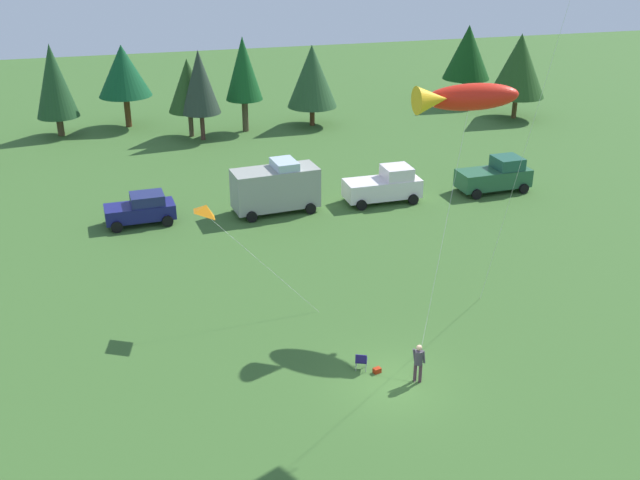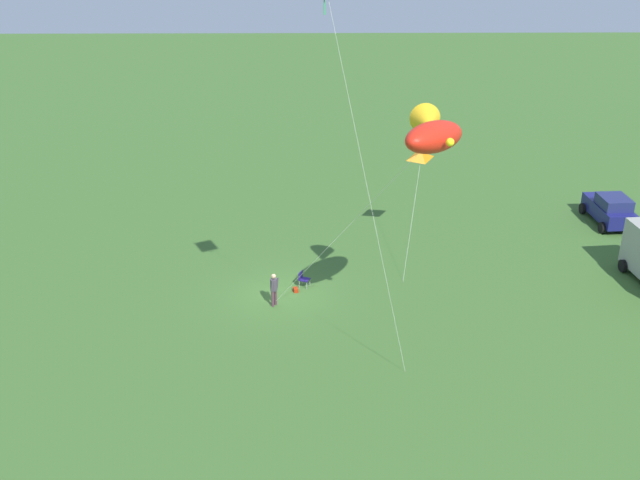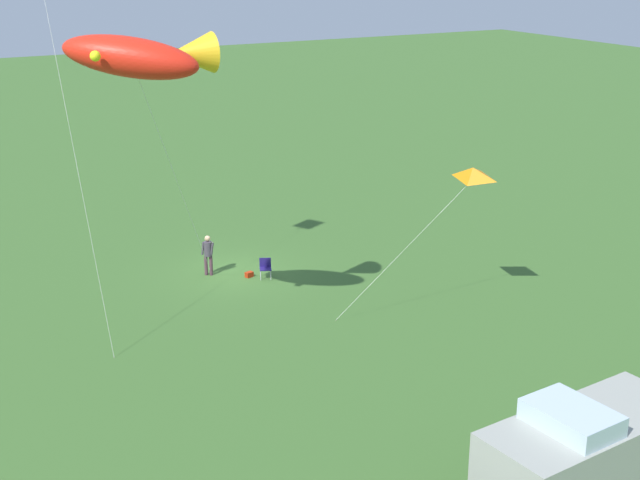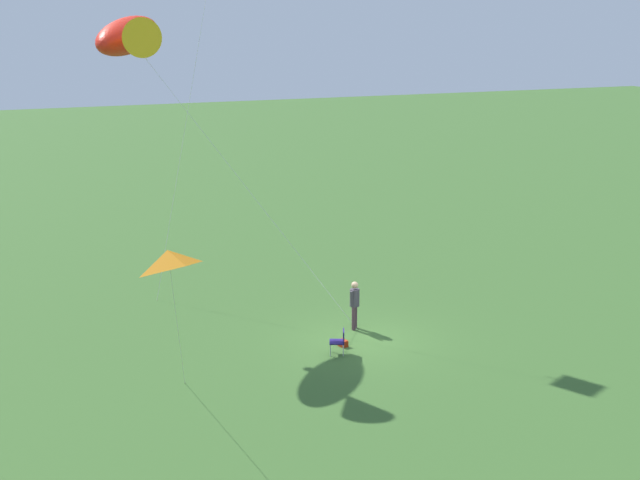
% 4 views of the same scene
% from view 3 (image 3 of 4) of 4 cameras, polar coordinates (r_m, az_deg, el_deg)
% --- Properties ---
extents(ground_plane, '(160.00, 160.00, 0.00)m').
position_cam_3_polar(ground_plane, '(37.96, -5.59, -2.09)').
color(ground_plane, '#396128').
extents(person_kite_flyer, '(0.52, 0.50, 1.74)m').
position_cam_3_polar(person_kite_flyer, '(37.47, -7.18, -0.77)').
color(person_kite_flyer, '#4F313D').
rests_on(person_kite_flyer, ground).
extents(folding_chair, '(0.63, 0.63, 0.82)m').
position_cam_3_polar(folding_chair, '(37.16, -3.52, -1.70)').
color(folding_chair, navy).
rests_on(folding_chair, ground).
extents(backpack_on_grass, '(0.37, 0.30, 0.22)m').
position_cam_3_polar(backpack_on_grass, '(37.38, -4.56, -2.21)').
color(backpack_on_grass, '#AA280E').
rests_on(backpack_on_grass, ground).
extents(van_motorhome_grey, '(5.59, 3.04, 3.34)m').
position_cam_3_polar(van_motorhome_grey, '(22.55, 16.52, -13.60)').
color(van_motorhome_grey, '#989B90').
rests_on(van_motorhome_grey, ground).
extents(kite_large_fish, '(7.05, 8.48, 10.94)m').
position_cam_3_polar(kite_large_fish, '(27.95, -11.10, 11.47)').
color(kite_large_fish, red).
rests_on(kite_large_fish, ground).
extents(kite_delta_orange, '(5.62, 2.16, 5.66)m').
position_cam_3_polar(kite_delta_orange, '(32.97, 9.73, 4.19)').
color(kite_delta_orange, orange).
rests_on(kite_delta_orange, ground).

